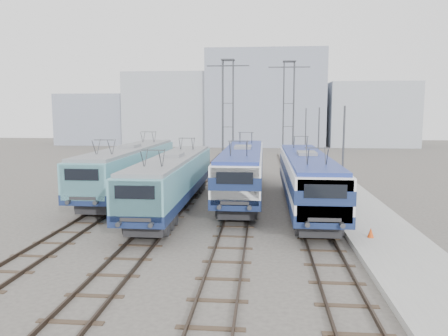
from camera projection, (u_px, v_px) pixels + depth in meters
ground at (197, 226)px, 25.54m from camera, size 160.00×160.00×0.00m
platform at (349, 199)px, 32.50m from camera, size 4.00×70.00×0.30m
locomotive_far_left at (130, 166)px, 34.62m from camera, size 2.98×18.83×3.54m
locomotive_center_left at (173, 178)px, 29.40m from camera, size 2.83×17.87×3.36m
locomotive_center_right at (243, 167)px, 33.34m from camera, size 2.99×18.89×3.55m
locomotive_far_right at (307, 176)px, 29.51m from camera, size 2.91×18.41×3.46m
catenary_tower_west at (228, 111)px, 46.40m from camera, size 4.50×1.20×12.00m
catenary_tower_east at (288, 111)px, 47.79m from camera, size 4.50×1.20×12.00m
mast_front at (343, 164)px, 26.28m from camera, size 0.12×0.12×7.00m
mast_mid at (318, 148)px, 38.13m from camera, size 0.12×0.12×7.00m
mast_rear at (305, 139)px, 49.98m from camera, size 0.12×0.12×7.00m
safety_cone at (371, 233)px, 22.18m from camera, size 0.33×0.33×0.50m
building_west at (174, 109)px, 87.11m from camera, size 18.00×12.00×14.00m
building_center at (265, 99)px, 85.23m from camera, size 22.00×14.00×18.00m
building_east at (369, 115)px, 83.83m from camera, size 16.00×12.00×12.00m
building_far_west at (97, 119)px, 88.80m from camera, size 14.00×10.00×10.00m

